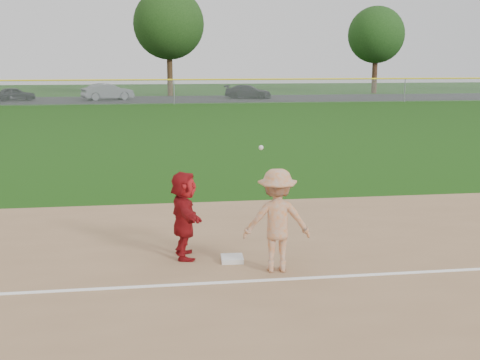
{
  "coord_description": "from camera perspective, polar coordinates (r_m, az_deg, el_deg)",
  "views": [
    {
      "loc": [
        -1.68,
        -10.28,
        3.71
      ],
      "look_at": [
        0.0,
        1.5,
        1.3
      ],
      "focal_mm": 45.0,
      "sensor_mm": 36.0,
      "label": 1
    }
  ],
  "objects": [
    {
      "name": "base_runner",
      "position": [
        11.27,
        -5.32,
        -3.31
      ],
      "size": [
        0.58,
        1.56,
        1.65
      ],
      "primitive_type": "imported",
      "rotation": [
        0.0,
        0.0,
        1.63
      ],
      "color": "maroon",
      "rests_on": "infield_dirt"
    },
    {
      "name": "tree_2",
      "position": [
        61.89,
        -6.77,
        14.48
      ],
      "size": [
        7.0,
        7.0,
        10.58
      ],
      "color": "#372514",
      "rests_on": "ground"
    },
    {
      "name": "car_left",
      "position": [
        57.5,
        -20.58,
        7.65
      ],
      "size": [
        3.8,
        2.5,
        1.2
      ],
      "primitive_type": "imported",
      "rotation": [
        0.0,
        0.0,
        1.91
      ],
      "color": "black",
      "rests_on": "parking_asphalt"
    },
    {
      "name": "car_mid",
      "position": [
        56.17,
        -12.43,
        8.18
      ],
      "size": [
        4.79,
        3.16,
        1.49
      ],
      "primitive_type": "imported",
      "rotation": [
        0.0,
        0.0,
        1.95
      ],
      "color": "slate",
      "rests_on": "parking_asphalt"
    },
    {
      "name": "first_base",
      "position": [
        11.23,
        -0.75,
        -7.48
      ],
      "size": [
        0.42,
        0.42,
        0.09
      ],
      "primitive_type": "cube",
      "rotation": [
        0.0,
        0.0,
        -0.05
      ],
      "color": "silver",
      "rests_on": "infield_dirt"
    },
    {
      "name": "parking_asphalt",
      "position": [
        56.42,
        -6.45,
        7.62
      ],
      "size": [
        120.0,
        10.0,
        0.01
      ],
      "primitive_type": "cube",
      "color": "black",
      "rests_on": "ground"
    },
    {
      "name": "first_base_play",
      "position": [
        10.54,
        3.52,
        -3.84
      ],
      "size": [
        1.24,
        0.79,
        2.21
      ],
      "color": "#A3A3A6",
      "rests_on": "infield_dirt"
    },
    {
      "name": "foul_line",
      "position": [
        10.31,
        1.83,
        -9.51
      ],
      "size": [
        60.0,
        0.1,
        0.01
      ],
      "primitive_type": "cube",
      "color": "white",
      "rests_on": "infield_dirt"
    },
    {
      "name": "car_right",
      "position": [
        57.03,
        0.77,
        8.37
      ],
      "size": [
        4.7,
        3.09,
        1.27
      ],
      "primitive_type": "imported",
      "rotation": [
        0.0,
        0.0,
        1.24
      ],
      "color": "black",
      "rests_on": "parking_asphalt"
    },
    {
      "name": "tree_3",
      "position": [
        67.42,
        12.8,
        13.27
      ],
      "size": [
        6.0,
        6.0,
        9.19
      ],
      "color": "#372114",
      "rests_on": "ground"
    },
    {
      "name": "ground",
      "position": [
        11.05,
        1.11,
        -8.16
      ],
      "size": [
        160.0,
        160.0,
        0.0
      ],
      "primitive_type": "plane",
      "color": "#17410C",
      "rests_on": "ground"
    },
    {
      "name": "outfield_fence",
      "position": [
        50.33,
        -6.29,
        9.4
      ],
      "size": [
        110.0,
        0.12,
        110.0
      ],
      "color": "#999EA0",
      "rests_on": "ground"
    }
  ]
}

